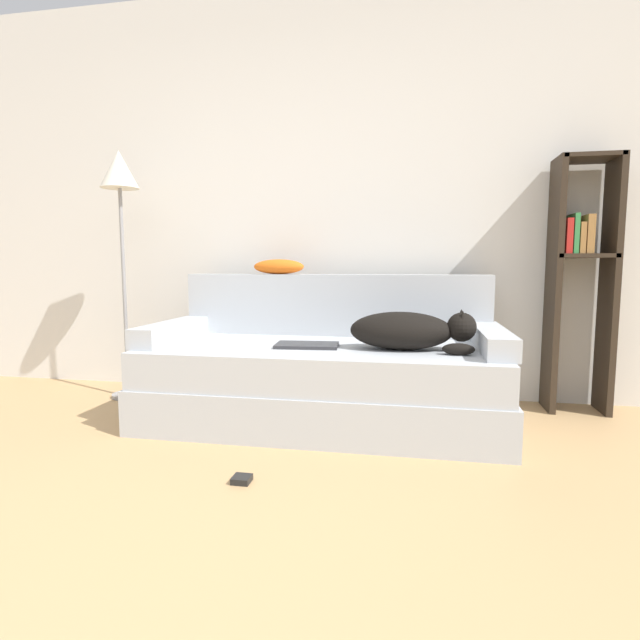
{
  "coord_description": "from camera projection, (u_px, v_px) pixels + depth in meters",
  "views": [
    {
      "loc": [
        0.66,
        -0.8,
        0.88
      ],
      "look_at": [
        0.16,
        1.82,
        0.59
      ],
      "focal_mm": 28.0,
      "sensor_mm": 36.0,
      "label": 1
    }
  ],
  "objects": [
    {
      "name": "couch",
      "position": [
        323.0,
        383.0,
        2.82
      ],
      "size": [
        1.96,
        0.95,
        0.44
      ],
      "color": "#B2B7BC",
      "rests_on": "ground_plane"
    },
    {
      "name": "laptop",
      "position": [
        307.0,
        345.0,
        2.72
      ],
      "size": [
        0.35,
        0.23,
        0.02
      ],
      "rotation": [
        0.0,
        0.0,
        0.08
      ],
      "color": "#2D2D30",
      "rests_on": "couch"
    },
    {
      "name": "floor_lamp",
      "position": [
        120.0,
        192.0,
        3.21
      ],
      "size": [
        0.24,
        0.24,
        1.61
      ],
      "color": "gray",
      "rests_on": "ground_plane"
    },
    {
      "name": "couch_arm_right",
      "position": [
        492.0,
        340.0,
        2.62
      ],
      "size": [
        0.15,
        0.76,
        0.11
      ],
      "color": "#B2B7BC",
      "rests_on": "couch"
    },
    {
      "name": "dog",
      "position": [
        409.0,
        331.0,
        2.62
      ],
      "size": [
        0.65,
        0.28,
        0.22
      ],
      "color": "black",
      "rests_on": "couch"
    },
    {
      "name": "couch_backrest",
      "position": [
        335.0,
        305.0,
        3.17
      ],
      "size": [
        1.92,
        0.15,
        0.39
      ],
      "color": "#B2B7BC",
      "rests_on": "couch"
    },
    {
      "name": "bookshelf",
      "position": [
        581.0,
        271.0,
        2.96
      ],
      "size": [
        0.35,
        0.26,
        1.51
      ],
      "color": "#2D2319",
      "rests_on": "ground_plane"
    },
    {
      "name": "wall_back",
      "position": [
        318.0,
        196.0,
        3.38
      ],
      "size": [
        7.02,
        0.06,
        2.7
      ],
      "color": "silver",
      "rests_on": "ground_plane"
    },
    {
      "name": "couch_arm_left",
      "position": [
        173.0,
        331.0,
        2.95
      ],
      "size": [
        0.15,
        0.76,
        0.11
      ],
      "color": "#B2B7BC",
      "rests_on": "couch"
    },
    {
      "name": "throw_pillow",
      "position": [
        279.0,
        267.0,
        3.21
      ],
      "size": [
        0.33,
        0.14,
        0.1
      ],
      "color": "orange",
      "rests_on": "couch_backrest"
    },
    {
      "name": "power_adapter",
      "position": [
        242.0,
        479.0,
        2.03
      ],
      "size": [
        0.07,
        0.07,
        0.03
      ],
      "color": "black",
      "rests_on": "ground_plane"
    }
  ]
}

